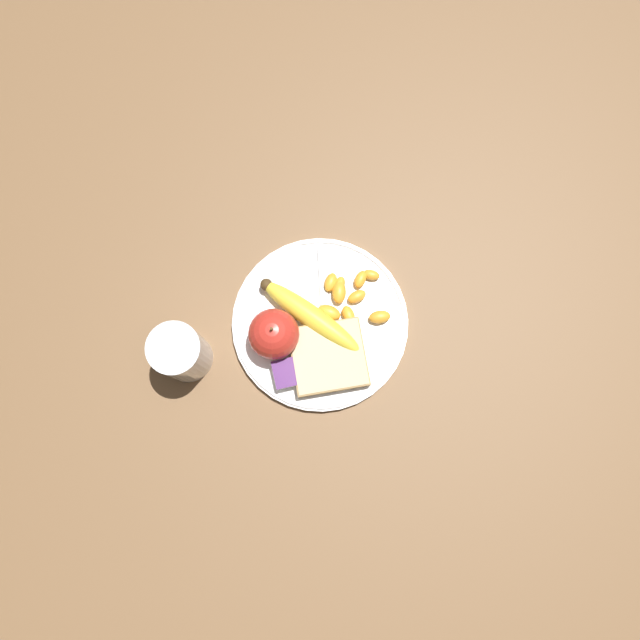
{
  "coord_description": "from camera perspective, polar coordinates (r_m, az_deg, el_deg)",
  "views": [
    {
      "loc": [
        0.04,
        0.17,
        0.91
      ],
      "look_at": [
        0.0,
        0.0,
        0.03
      ],
      "focal_mm": 35.0,
      "sensor_mm": 36.0,
      "label": 1
    }
  ],
  "objects": [
    {
      "name": "jam_packet",
      "position": [
        0.89,
        -2.66,
        -4.82
      ],
      "size": [
        0.05,
        0.04,
        0.02
      ],
      "color": "white",
      "rests_on": "plate"
    },
    {
      "name": "orange_segment_8",
      "position": [
        0.91,
        5.48,
        0.28
      ],
      "size": [
        0.03,
        0.02,
        0.02
      ],
      "color": "#F9A32D",
      "rests_on": "plate"
    },
    {
      "name": "orange_segment_1",
      "position": [
        0.92,
        3.72,
        3.73
      ],
      "size": [
        0.03,
        0.03,
        0.02
      ],
      "color": "#F9A32D",
      "rests_on": "plate"
    },
    {
      "name": "juice_glass",
      "position": [
        0.89,
        -12.55,
        -2.99
      ],
      "size": [
        0.07,
        0.07,
        0.1
      ],
      "color": "silver",
      "rests_on": "ground_plane"
    },
    {
      "name": "orange_segment_3",
      "position": [
        0.92,
        0.98,
        3.47
      ],
      "size": [
        0.03,
        0.03,
        0.02
      ],
      "color": "#F9A32D",
      "rests_on": "plate"
    },
    {
      "name": "orange_segment_7",
      "position": [
        0.9,
        0.85,
        0.69
      ],
      "size": [
        0.04,
        0.04,
        0.02
      ],
      "color": "#F9A32D",
      "rests_on": "plate"
    },
    {
      "name": "bread_slice",
      "position": [
        0.89,
        0.76,
        -3.42
      ],
      "size": [
        0.11,
        0.11,
        0.02
      ],
      "color": "#AB8751",
      "rests_on": "plate"
    },
    {
      "name": "orange_segment_0",
      "position": [
        0.91,
        1.75,
        2.55
      ],
      "size": [
        0.03,
        0.04,
        0.02
      ],
      "color": "#F9A32D",
      "rests_on": "plate"
    },
    {
      "name": "orange_segment_4",
      "position": [
        0.91,
        3.39,
        2.15
      ],
      "size": [
        0.03,
        0.02,
        0.02
      ],
      "color": "#F9A32D",
      "rests_on": "plate"
    },
    {
      "name": "orange_segment_2",
      "position": [
        0.92,
        1.8,
        3.23
      ],
      "size": [
        0.03,
        0.03,
        0.01
      ],
      "color": "#F9A32D",
      "rests_on": "plate"
    },
    {
      "name": "plate",
      "position": [
        0.92,
        0.0,
        -0.29
      ],
      "size": [
        0.26,
        0.26,
        0.01
      ],
      "color": "white",
      "rests_on": "ground_plane"
    },
    {
      "name": "ground_plane",
      "position": [
        0.92,
        0.0,
        -0.38
      ],
      "size": [
        3.0,
        3.0,
        0.0
      ],
      "primitive_type": "plane",
      "color": "brown"
    },
    {
      "name": "fork",
      "position": [
        0.91,
        0.46,
        0.74
      ],
      "size": [
        0.05,
        0.16,
        0.0
      ],
      "rotation": [
        0.0,
        0.0,
        13.97
      ],
      "color": "silver",
      "rests_on": "plate"
    },
    {
      "name": "apple",
      "position": [
        0.87,
        -4.25,
        -1.29
      ],
      "size": [
        0.07,
        0.07,
        0.08
      ],
      "color": "red",
      "rests_on": "plate"
    },
    {
      "name": "banana",
      "position": [
        0.9,
        -0.88,
        0.35
      ],
      "size": [
        0.14,
        0.15,
        0.03
      ],
      "color": "yellow",
      "rests_on": "plate"
    },
    {
      "name": "orange_segment_5",
      "position": [
        0.92,
        4.7,
        4.13
      ],
      "size": [
        0.03,
        0.03,
        0.01
      ],
      "color": "#F9A32D",
      "rests_on": "plate"
    },
    {
      "name": "orange_segment_6",
      "position": [
        0.91,
        2.68,
        0.24
      ],
      "size": [
        0.02,
        0.03,
        0.02
      ],
      "color": "#F9A32D",
      "rests_on": "plate"
    }
  ]
}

